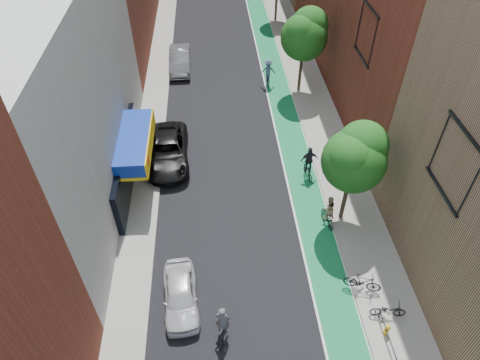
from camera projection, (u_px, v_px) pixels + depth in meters
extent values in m
cube|color=#12683A|center=(276.00, 79.00, 36.41)|extent=(2.00, 68.00, 0.01)
cube|color=gray|center=(157.00, 83.00, 35.82)|extent=(2.00, 68.00, 0.15)
cube|color=gray|center=(305.00, 77.00, 36.50)|extent=(3.00, 68.00, 0.15)
cube|color=silver|center=(33.00, 104.00, 22.76)|extent=(8.00, 20.00, 12.00)
cylinder|color=#332619|center=(345.00, 198.00, 23.73)|extent=(0.24, 0.24, 3.30)
sphere|color=#1B5215|center=(354.00, 161.00, 21.86)|extent=(3.36, 3.36, 3.36)
sphere|color=#1B5215|center=(363.00, 146.00, 21.61)|extent=(2.64, 2.64, 2.64)
sphere|color=#1B5215|center=(351.00, 158.00, 21.30)|extent=(2.40, 2.40, 2.40)
cylinder|color=#332619|center=(300.00, 72.00, 33.86)|extent=(0.24, 0.24, 3.47)
sphere|color=#1B5215|center=(304.00, 37.00, 31.90)|extent=(3.53, 3.53, 3.53)
sphere|color=#1B5215|center=(310.00, 25.00, 31.63)|extent=(2.77, 2.77, 2.77)
sphere|color=#1B5215|center=(301.00, 33.00, 31.32)|extent=(2.52, 2.52, 2.52)
cylinder|color=#332619|center=(276.00, 6.00, 44.15)|extent=(0.24, 0.24, 3.19)
imported|color=silver|center=(180.00, 295.00, 20.38)|extent=(1.95, 4.10, 1.35)
imported|color=black|center=(167.00, 151.00, 28.08)|extent=(2.95, 6.00, 1.64)
imported|color=gray|center=(180.00, 60.00, 37.21)|extent=(1.80, 5.02, 1.65)
imported|color=black|center=(223.00, 331.00, 19.29)|extent=(0.90, 1.75, 0.87)
imported|color=#55565D|center=(222.00, 320.00, 18.80)|extent=(0.74, 0.56, 1.81)
imported|color=black|center=(327.00, 218.00, 24.26)|extent=(0.74, 1.59, 0.92)
imported|color=tan|center=(329.00, 208.00, 23.86)|extent=(0.89, 0.76, 1.61)
imported|color=black|center=(308.00, 171.00, 27.22)|extent=(0.75, 1.65, 0.84)
imported|color=#212229|center=(309.00, 160.00, 26.69)|extent=(1.15, 0.59, 1.88)
imported|color=black|center=(268.00, 80.00, 35.42)|extent=(0.49, 1.54, 0.92)
imported|color=#475B80|center=(268.00, 70.00, 34.92)|extent=(1.24, 0.74, 1.87)
imported|color=black|center=(363.00, 282.00, 20.87)|extent=(1.89, 1.13, 1.10)
imported|color=black|center=(388.00, 310.00, 19.88)|extent=(1.74, 0.79, 0.88)
cylinder|color=gold|center=(386.00, 331.00, 19.36)|extent=(0.21, 0.21, 0.49)
sphere|color=gold|center=(388.00, 327.00, 19.15)|extent=(0.23, 0.23, 0.23)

